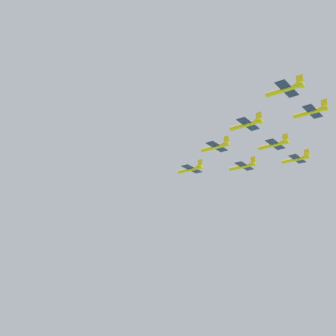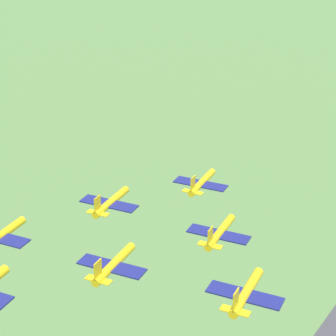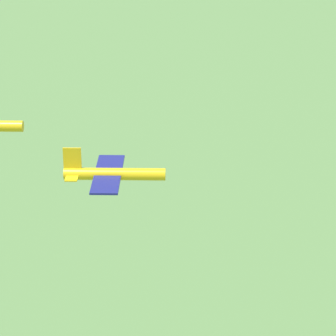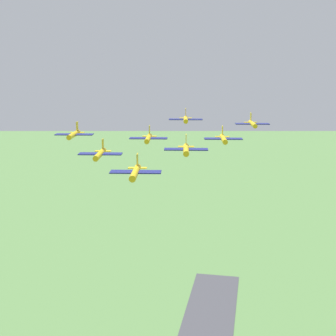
{
  "view_description": "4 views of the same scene",
  "coord_description": "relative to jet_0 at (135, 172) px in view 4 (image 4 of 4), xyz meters",
  "views": [
    {
      "loc": [
        -159.69,
        9.22,
        58.54
      ],
      "look_at": [
        -3.01,
        -22.07,
        116.43
      ],
      "focal_mm": 50.0,
      "sensor_mm": 36.0,
      "label": 1
    },
    {
      "loc": [
        -54.93,
        -121.83,
        163.36
      ],
      "look_at": [
        -15.21,
        -27.85,
        117.57
      ],
      "focal_mm": 70.0,
      "sensor_mm": 36.0,
      "label": 2
    },
    {
      "loc": [
        44.22,
        -77.49,
        145.99
      ],
      "look_at": [
        -4.35,
        -26.27,
        115.46
      ],
      "focal_mm": 85.0,
      "sensor_mm": 36.0,
      "label": 3
    },
    {
      "loc": [
        45.95,
        33.41,
        132.91
      ],
      "look_at": [
        -13.41,
        -24.66,
        115.04
      ],
      "focal_mm": 50.0,
      "sensor_mm": 36.0,
      "label": 4
    }
  ],
  "objects": [
    {
      "name": "jet_3",
      "position": [
        -35.85,
        -7.59,
        1.5
      ],
      "size": [
        8.85,
        8.75,
        3.39
      ],
      "rotation": [
        0.0,
        0.0,
        5.45
      ],
      "color": "gold"
    },
    {
      "name": "jet_2",
      "position": [
        -5.39,
        -17.51,
        0.42
      ],
      "size": [
        8.85,
        8.75,
        3.39
      ],
      "rotation": [
        0.0,
        0.0,
        5.45
      ],
      "color": "gold"
    },
    {
      "name": "jet_0",
      "position": [
        0.0,
        0.0,
        0.0
      ],
      "size": [
        8.85,
        8.75,
        3.39
      ],
      "rotation": [
        0.0,
        0.0,
        5.45
      ],
      "color": "gold"
    },
    {
      "name": "jet_5",
      "position": [
        -10.79,
        -35.02,
        2.4
      ],
      "size": [
        8.85,
        8.75,
        3.39
      ],
      "rotation": [
        0.0,
        0.0,
        5.45
      ],
      "color": "gold"
    },
    {
      "name": "jet_1",
      "position": [
        -17.93,
        -3.79,
        1.53
      ],
      "size": [
        8.85,
        8.75,
        3.39
      ],
      "rotation": [
        0.0,
        0.0,
        5.45
      ],
      "color": "gold"
    },
    {
      "name": "jet_7",
      "position": [
        -41.25,
        -25.1,
        4.56
      ],
      "size": [
        8.85,
        8.75,
        3.39
      ],
      "rotation": [
        0.0,
        0.0,
        5.45
      ],
      "color": "gold"
    },
    {
      "name": "jet_4",
      "position": [
        -23.32,
        -21.31,
        1.53
      ],
      "size": [
        8.85,
        8.75,
        3.39
      ],
      "rotation": [
        0.0,
        0.0,
        5.45
      ],
      "color": "gold"
    },
    {
      "name": "jet_6",
      "position": [
        -53.78,
        -11.38,
        3.37
      ],
      "size": [
        8.85,
        8.75,
        3.39
      ],
      "rotation": [
        0.0,
        0.0,
        5.45
      ],
      "color": "gold"
    }
  ]
}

